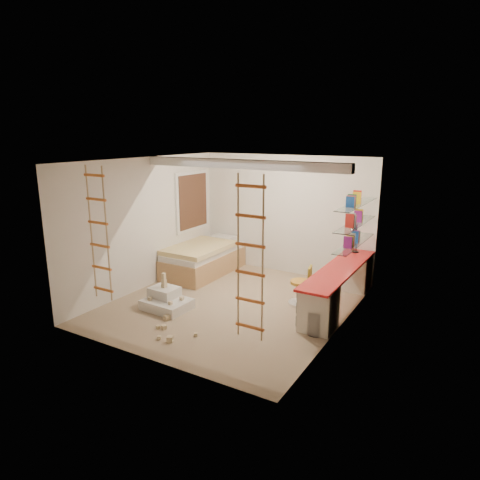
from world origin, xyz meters
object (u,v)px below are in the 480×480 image
Objects in this scene: desk at (339,286)px; bed at (204,259)px; swivel_chair at (302,290)px; play_platform at (166,301)px.

bed is at bearing 173.51° from desk.
swivel_chair reaches higher than bed.
desk is 3.81× the size of swivel_chair.
swivel_chair is 2.45m from play_platform.
play_platform is at bearing -145.80° from swivel_chair.
bed reaches higher than play_platform.
desk is 3.22m from bed.
bed is 2.72× the size of swivel_chair.
desk reaches higher than bed.
swivel_chair is at bearing -159.79° from desk.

